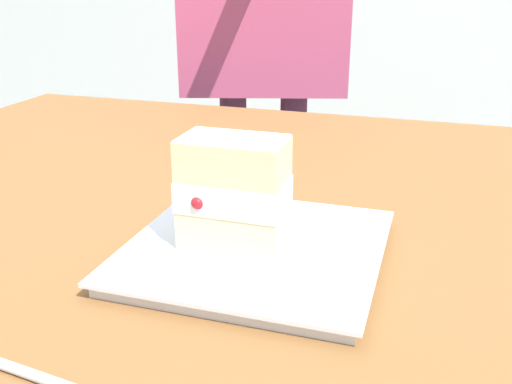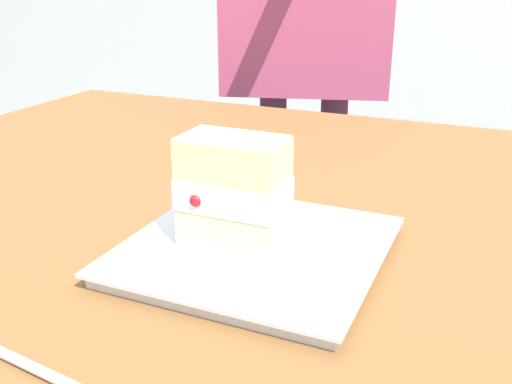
# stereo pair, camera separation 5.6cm
# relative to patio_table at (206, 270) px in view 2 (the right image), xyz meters

# --- Properties ---
(patio_table) EXTENTS (1.12, 0.97, 0.77)m
(patio_table) POSITION_rel_patio_table_xyz_m (0.00, 0.00, 0.00)
(patio_table) COLOR brown
(patio_table) RESTS_ON ground
(dessert_plate) EXTENTS (0.24, 0.24, 0.02)m
(dessert_plate) POSITION_rel_patio_table_xyz_m (-0.14, 0.14, 0.12)
(dessert_plate) COLOR white
(dessert_plate) RESTS_ON patio_table
(cake_slice) EXTENTS (0.10, 0.07, 0.11)m
(cake_slice) POSITION_rel_patio_table_xyz_m (-0.12, 0.15, 0.19)
(cake_slice) COLOR beige
(cake_slice) RESTS_ON dessert_plate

